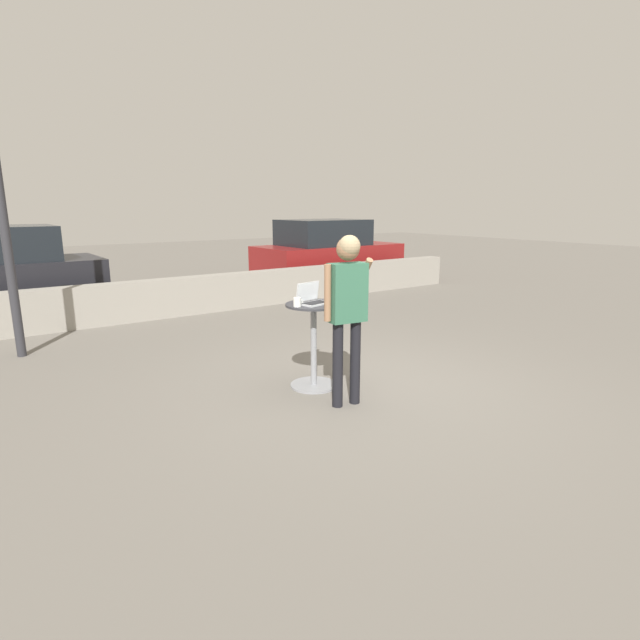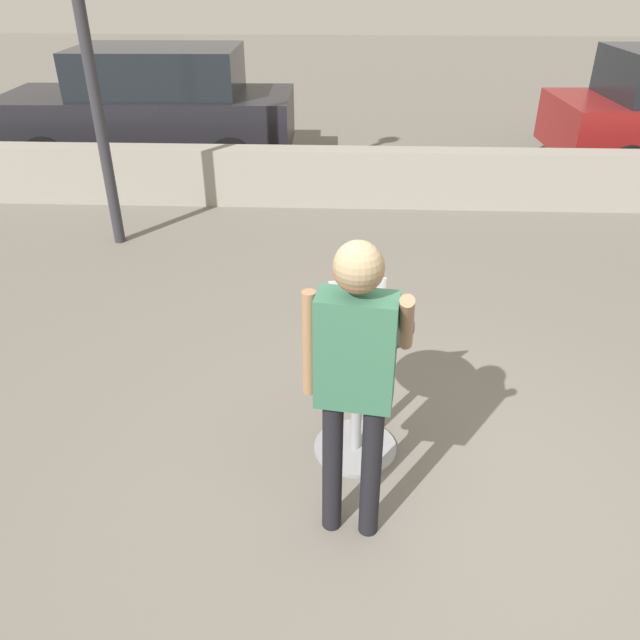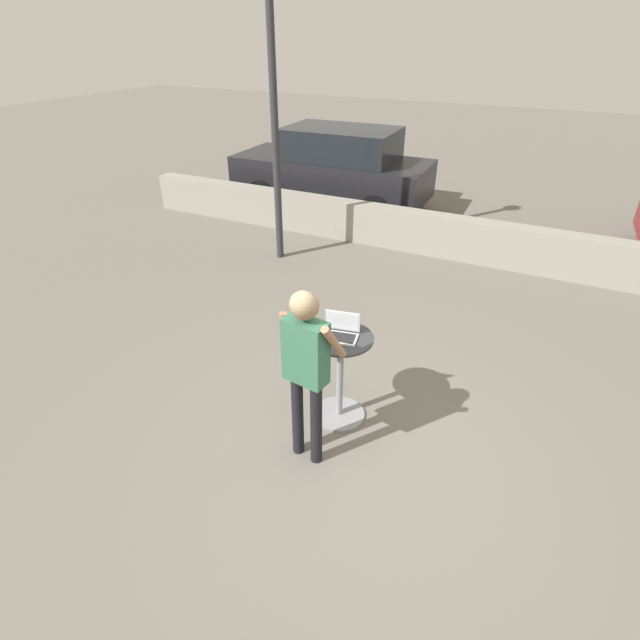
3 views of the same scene
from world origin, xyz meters
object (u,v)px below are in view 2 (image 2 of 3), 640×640
(cafe_table, at_px, (358,381))
(laptop, at_px, (359,313))
(parked_car_near_street, at_px, (152,108))
(standing_person, at_px, (355,362))
(coffee_mug, at_px, (319,316))

(cafe_table, height_order, laptop, laptop)
(parked_car_near_street, bearing_deg, cafe_table, -64.53)
(standing_person, bearing_deg, coffee_mug, 108.30)
(cafe_table, height_order, coffee_mug, coffee_mug)
(cafe_table, distance_m, laptop, 0.49)
(laptop, bearing_deg, standing_person, -92.35)
(laptop, bearing_deg, cafe_table, -48.10)
(laptop, relative_size, coffee_mug, 3.15)
(coffee_mug, height_order, standing_person, standing_person)
(laptop, height_order, parked_car_near_street, parked_car_near_street)
(laptop, bearing_deg, parked_car_near_street, 115.44)
(cafe_table, relative_size, standing_person, 0.55)
(standing_person, distance_m, parked_car_near_street, 7.62)
(coffee_mug, bearing_deg, laptop, 11.24)
(laptop, relative_size, standing_person, 0.21)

